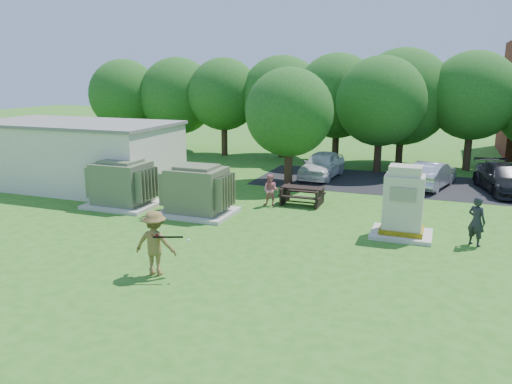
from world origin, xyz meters
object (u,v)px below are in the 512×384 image
at_px(transformer_right, 197,192).
at_px(batter, 155,243).
at_px(picnic_table, 302,193).
at_px(person_at_picnic, 271,190).
at_px(car_white, 322,165).
at_px(generator_cabinet, 403,206).
at_px(person_by_generator, 476,221).
at_px(transformer_left, 122,185).
at_px(car_silver_a, 432,175).
at_px(car_dark, 504,178).

bearing_deg(transformer_right, batter, -73.63).
distance_m(picnic_table, person_at_picnic, 1.47).
bearing_deg(car_white, transformer_right, -104.42).
relative_size(transformer_right, generator_cabinet, 1.16).
bearing_deg(person_by_generator, transformer_right, 34.28).
height_order(transformer_right, car_white, transformer_right).
bearing_deg(transformer_right, person_at_picnic, 43.01).
bearing_deg(transformer_left, person_by_generator, -0.50).
xyz_separation_m(generator_cabinet, picnic_table, (-4.58, 3.05, -0.64)).
distance_m(transformer_right, generator_cabinet, 8.24).
distance_m(generator_cabinet, person_at_picnic, 6.23).
bearing_deg(car_silver_a, batter, 79.32).
xyz_separation_m(transformer_left, car_silver_a, (12.68, 8.68, -0.30)).
distance_m(transformer_right, batter, 6.43).
relative_size(transformer_right, batter, 1.55).
height_order(picnic_table, person_by_generator, person_by_generator).
bearing_deg(car_silver_a, transformer_right, 59.12).
bearing_deg(car_silver_a, picnic_table, 61.58).
bearing_deg(batter, car_white, -102.30).
xyz_separation_m(car_white, car_silver_a, (5.86, -0.47, -0.06)).
distance_m(car_white, car_silver_a, 5.88).
height_order(transformer_left, car_white, transformer_left).
distance_m(transformer_right, car_white, 9.67).
bearing_deg(car_silver_a, generator_cabinet, 100.21).
height_order(generator_cabinet, car_white, generator_cabinet).
bearing_deg(car_white, car_dark, 2.60).
relative_size(picnic_table, person_by_generator, 1.08).
relative_size(picnic_table, car_dark, 0.39).
distance_m(generator_cabinet, car_white, 10.46).
height_order(transformer_left, person_by_generator, transformer_left).
height_order(picnic_table, batter, batter).
bearing_deg(car_silver_a, person_at_picnic, 59.50).
height_order(generator_cabinet, batter, generator_cabinet).
distance_m(generator_cabinet, batter, 8.93).
bearing_deg(generator_cabinet, person_by_generator, -3.78).
bearing_deg(generator_cabinet, picnic_table, 146.35).
bearing_deg(car_dark, generator_cabinet, -128.62).
bearing_deg(picnic_table, person_by_generator, -24.58).
height_order(picnic_table, car_silver_a, car_silver_a).
xyz_separation_m(transformer_left, batter, (5.51, -6.17, -0.00)).
relative_size(person_at_picnic, car_silver_a, 0.35).
xyz_separation_m(picnic_table, batter, (-1.85, -9.25, 0.47)).
relative_size(generator_cabinet, person_at_picnic, 1.81).
distance_m(transformer_left, car_silver_a, 15.37).
bearing_deg(picnic_table, car_dark, 33.67).
xyz_separation_m(transformer_right, generator_cabinet, (8.24, 0.03, 0.16)).
bearing_deg(transformer_right, car_silver_a, 44.04).
height_order(batter, person_by_generator, batter).
distance_m(picnic_table, person_by_generator, 7.72).
bearing_deg(person_by_generator, picnic_table, 10.37).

